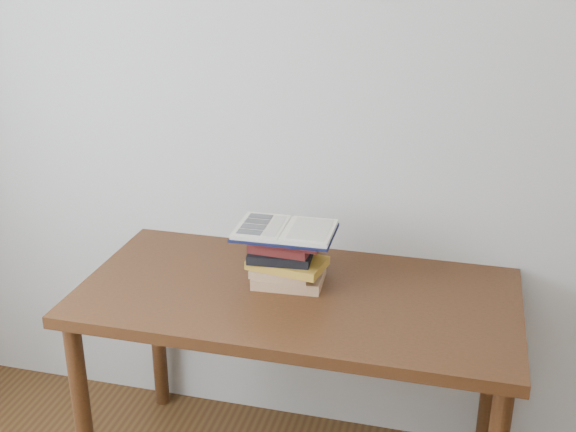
# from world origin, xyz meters

# --- Properties ---
(desk) EXTENTS (1.47, 0.74, 0.79)m
(desk) POSITION_xyz_m (0.01, 1.38, 0.69)
(desk) COLOR #4A2412
(desk) RESTS_ON ground
(book_stack) EXTENTS (0.27, 0.20, 0.19)m
(book_stack) POSITION_xyz_m (-0.04, 1.43, 0.88)
(book_stack) COLOR #AE7B5A
(book_stack) RESTS_ON desk
(open_book) EXTENTS (0.33, 0.24, 0.03)m
(open_book) POSITION_xyz_m (-0.04, 1.43, 0.99)
(open_book) COLOR black
(open_book) RESTS_ON book_stack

